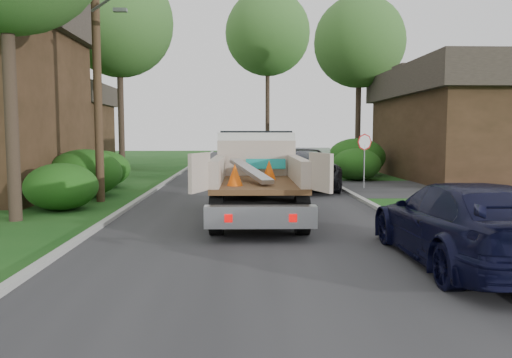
{
  "coord_description": "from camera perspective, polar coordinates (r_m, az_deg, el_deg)",
  "views": [
    {
      "loc": [
        -0.41,
        -13.26,
        2.47
      ],
      "look_at": [
        0.05,
        0.73,
        1.2
      ],
      "focal_mm": 35.0,
      "sensor_mm": 36.0,
      "label": 1
    }
  ],
  "objects": [
    {
      "name": "ground",
      "position": [
        13.5,
        -0.1,
        -5.36
      ],
      "size": [
        120.0,
        120.0,
        0.0
      ],
      "primitive_type": "plane",
      "color": "#164814",
      "rests_on": "ground"
    },
    {
      "name": "road",
      "position": [
        23.4,
        -0.86,
        -0.86
      ],
      "size": [
        8.0,
        90.0,
        0.02
      ],
      "primitive_type": "cube",
      "color": "#28282B",
      "rests_on": "ground"
    },
    {
      "name": "side_street",
      "position": [
        25.61,
        27.13,
        -0.91
      ],
      "size": [
        16.0,
        7.0,
        0.02
      ],
      "primitive_type": "cube",
      "color": "#28282B",
      "rests_on": "ground"
    },
    {
      "name": "curb_left",
      "position": [
        23.68,
        -10.83,
        -0.75
      ],
      "size": [
        0.2,
        90.0,
        0.12
      ],
      "primitive_type": "cube",
      "color": "#9E9E99",
      "rests_on": "ground"
    },
    {
      "name": "curb_right",
      "position": [
        23.82,
        9.05,
        -0.68
      ],
      "size": [
        0.2,
        90.0,
        0.12
      ],
      "primitive_type": "cube",
      "color": "#9E9E99",
      "rests_on": "ground"
    },
    {
      "name": "stop_sign",
      "position": [
        22.97,
        12.28,
        3.34
      ],
      "size": [
        0.71,
        0.32,
        2.48
      ],
      "color": "slate",
      "rests_on": "ground"
    },
    {
      "name": "utility_pole",
      "position": [
        19.13,
        -17.7,
        13.07
      ],
      "size": [
        2.42,
        1.25,
        10.0
      ],
      "color": "#382619",
      "rests_on": "ground"
    },
    {
      "name": "house_left_far",
      "position": [
        37.62,
        -22.35,
        5.69
      ],
      "size": [
        7.56,
        7.56,
        6.0
      ],
      "color": "#332314",
      "rests_on": "ground"
    },
    {
      "name": "house_right",
      "position": [
        30.39,
        24.45,
        6.03
      ],
      "size": [
        9.72,
        12.96,
        6.2
      ],
      "rotation": [
        0.0,
        0.0,
        1.57
      ],
      "color": "#332314",
      "rests_on": "ground"
    },
    {
      "name": "hedge_left_a",
      "position": [
        17.35,
        -21.36,
        -0.81
      ],
      "size": [
        2.34,
        2.34,
        1.53
      ],
      "primitive_type": "ellipsoid",
      "color": "#1E4911",
      "rests_on": "ground"
    },
    {
      "name": "hedge_left_b",
      "position": [
        20.74,
        -18.95,
        0.66
      ],
      "size": [
        2.86,
        2.86,
        1.87
      ],
      "primitive_type": "ellipsoid",
      "color": "#1E4911",
      "rests_on": "ground"
    },
    {
      "name": "hedge_left_c",
      "position": [
        24.18,
        -17.2,
        1.12
      ],
      "size": [
        2.6,
        2.6,
        1.7
      ],
      "primitive_type": "ellipsoid",
      "color": "#1E4911",
      "rests_on": "ground"
    },
    {
      "name": "hedge_right_a",
      "position": [
        27.04,
        11.41,
        1.65
      ],
      "size": [
        2.6,
        2.6,
        1.7
      ],
      "primitive_type": "ellipsoid",
      "color": "#1E4911",
      "rests_on": "ground"
    },
    {
      "name": "hedge_right_b",
      "position": [
        30.1,
        11.41,
        2.49
      ],
      "size": [
        3.38,
        3.38,
        2.21
      ],
      "primitive_type": "ellipsoid",
      "color": "#1E4911",
      "rests_on": "ground"
    },
    {
      "name": "tree_left_far",
      "position": [
        31.76,
        -15.41,
        16.84
      ],
      "size": [
        6.4,
        6.4,
        12.2
      ],
      "color": "#2D2119",
      "rests_on": "ground"
    },
    {
      "name": "tree_right_far",
      "position": [
        34.71,
        11.73,
        15.05
      ],
      "size": [
        6.0,
        6.0,
        11.5
      ],
      "color": "#2D2119",
      "rests_on": "ground"
    },
    {
      "name": "tree_center_far",
      "position": [
        44.16,
        1.34,
        16.3
      ],
      "size": [
        7.2,
        7.2,
        14.6
      ],
      "color": "#2D2119",
      "rests_on": "ground"
    },
    {
      "name": "flatbed_truck",
      "position": [
        15.37,
        0.06,
        1.17
      ],
      "size": [
        3.18,
        6.8,
        2.56
      ],
      "rotation": [
        0.0,
        0.0,
        -0.01
      ],
      "color": "black",
      "rests_on": "ground"
    },
    {
      "name": "black_pickup",
      "position": [
        22.56,
        5.29,
        1.18
      ],
      "size": [
        3.44,
        6.69,
        1.81
      ],
      "primitive_type": "imported",
      "rotation": [
        0.0,
        0.0,
        -0.07
      ],
      "color": "black",
      "rests_on": "ground"
    },
    {
      "name": "navy_suv",
      "position": [
        10.21,
        22.59,
        -4.69
      ],
      "size": [
        2.24,
        5.46,
        1.58
      ],
      "primitive_type": "imported",
      "rotation": [
        0.0,
        0.0,
        3.14
      ],
      "color": "black",
      "rests_on": "ground"
    }
  ]
}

